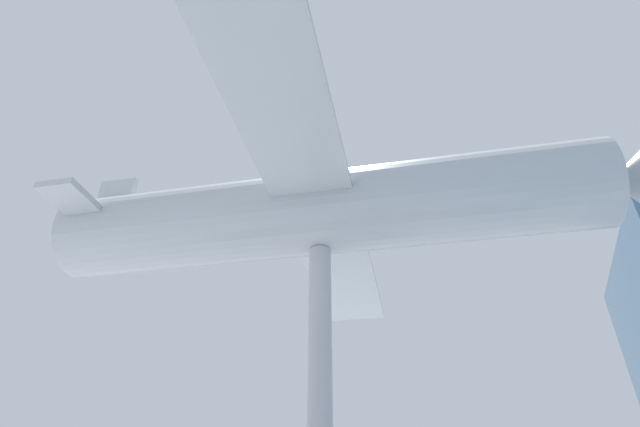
{
  "coord_description": "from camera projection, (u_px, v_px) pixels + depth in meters",
  "views": [
    {
      "loc": [
        9.99,
        3.87,
        1.45
      ],
      "look_at": [
        0.0,
        0.0,
        8.38
      ],
      "focal_mm": 28.0,
      "sensor_mm": 36.0,
      "label": 1
    }
  ],
  "objects": [
    {
      "name": "support_pylon_central",
      "position": [
        320.0,
        407.0,
        10.19
      ],
      "size": [
        0.53,
        0.53,
        7.3
      ],
      "color": "#B7B7BC",
      "rests_on": "ground_plane"
    },
    {
      "name": "suspended_airplane",
      "position": [
        330.0,
        212.0,
        12.72
      ],
      "size": [
        14.82,
        15.18,
        2.98
      ],
      "rotation": [
        0.0,
        0.0,
        0.17
      ],
      "color": "#B2B7BC",
      "rests_on": "support_pylon_central"
    }
  ]
}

